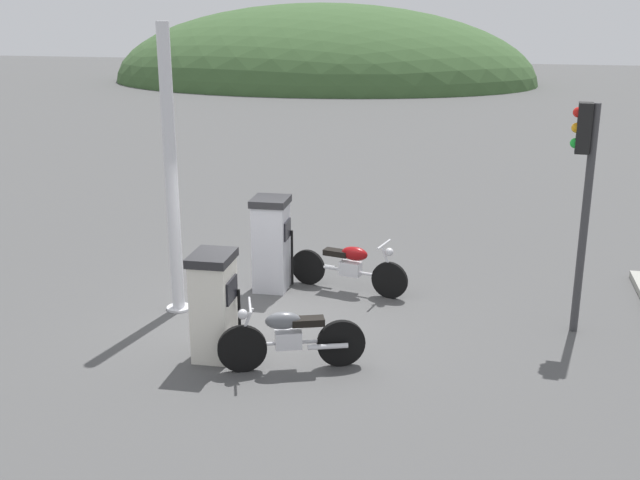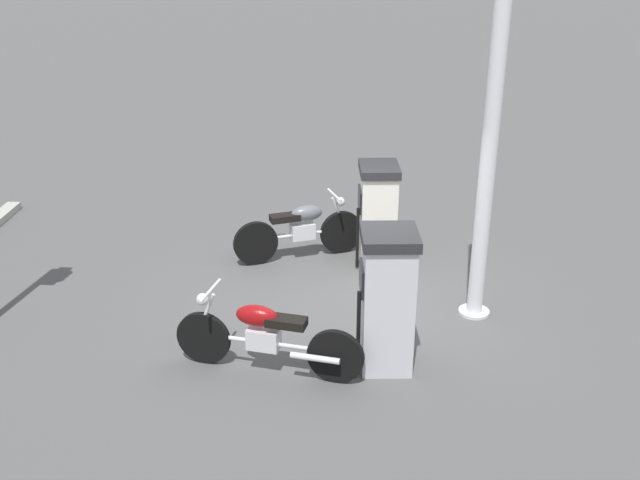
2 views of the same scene
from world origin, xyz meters
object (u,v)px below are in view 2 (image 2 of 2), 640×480
canopy_support_pole (489,150)px  motorcycle_far_pump (265,336)px  fuel_pump_far (387,300)px  fuel_pump_near (378,214)px  motorcycle_near_pump (301,230)px

canopy_support_pole → motorcycle_far_pump: bearing=29.5°
fuel_pump_far → motorcycle_far_pump: (1.35, 0.19, -0.37)m
fuel_pump_far → canopy_support_pole: bearing=-134.2°
fuel_pump_far → canopy_support_pole: canopy_support_pole is taller
fuel_pump_near → canopy_support_pole: canopy_support_pole is taller
fuel_pump_far → motorcycle_near_pump: bearing=-68.7°
motorcycle_far_pump → canopy_support_pole: 3.42m
fuel_pump_far → motorcycle_far_pump: fuel_pump_far is taller
motorcycle_near_pump → motorcycle_far_pump: bearing=86.1°
motorcycle_near_pump → motorcycle_far_pump: size_ratio=0.89×
fuel_pump_near → motorcycle_far_pump: size_ratio=0.71×
fuel_pump_far → motorcycle_near_pump: (1.13, -2.91, -0.37)m
fuel_pump_near → motorcycle_near_pump: (1.13, -0.15, -0.32)m
fuel_pump_near → fuel_pump_far: bearing=90.0°
fuel_pump_near → canopy_support_pole: (-1.22, 1.51, 1.42)m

